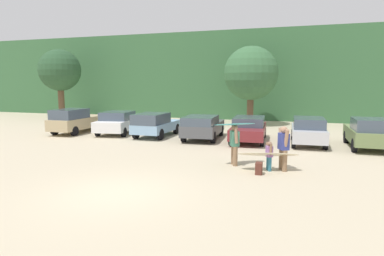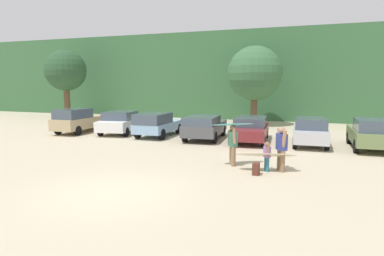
{
  "view_description": "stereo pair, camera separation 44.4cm",
  "coord_description": "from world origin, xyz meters",
  "px_view_note": "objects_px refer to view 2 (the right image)",
  "views": [
    {
      "loc": [
        5.4,
        -8.87,
        3.39
      ],
      "look_at": [
        0.18,
        6.99,
        1.17
      ],
      "focal_mm": 31.49,
      "sensor_mm": 36.0,
      "label": 1
    },
    {
      "loc": [
        5.82,
        -8.73,
        3.39
      ],
      "look_at": [
        0.18,
        6.99,
        1.17
      ],
      "focal_mm": 31.49,
      "sensor_mm": 36.0,
      "label": 2
    }
  ],
  "objects_px": {
    "parked_car_dark_gray": "(204,126)",
    "person_companion": "(281,146)",
    "surfboard_cream": "(266,155)",
    "person_child": "(267,155)",
    "parked_car_sky_blue": "(157,124)",
    "surfboard_teal": "(233,124)",
    "parked_car_olive_green": "(371,133)",
    "person_adult": "(233,143)",
    "parked_car_maroon": "(250,128)",
    "backpack_dropped": "(256,169)",
    "parked_car_silver": "(310,131)",
    "parked_car_white": "(121,122)",
    "parked_car_tan": "(80,120)"
  },
  "relations": [
    {
      "from": "parked_car_white",
      "to": "person_child",
      "type": "relative_size",
      "value": 4.0
    },
    {
      "from": "parked_car_white",
      "to": "person_child",
      "type": "distance_m",
      "value": 12.72
    },
    {
      "from": "backpack_dropped",
      "to": "parked_car_tan",
      "type": "bearing_deg",
      "value": 152.56
    },
    {
      "from": "parked_car_dark_gray",
      "to": "person_adult",
      "type": "xyz_separation_m",
      "value": [
        3.1,
        -5.86,
        0.15
      ]
    },
    {
      "from": "parked_car_maroon",
      "to": "parked_car_dark_gray",
      "type": "bearing_deg",
      "value": 92.08
    },
    {
      "from": "parked_car_white",
      "to": "surfboard_cream",
      "type": "distance_m",
      "value": 12.69
    },
    {
      "from": "parked_car_tan",
      "to": "parked_car_maroon",
      "type": "xyz_separation_m",
      "value": [
        11.85,
        0.36,
        -0.1
      ]
    },
    {
      "from": "parked_car_tan",
      "to": "parked_car_dark_gray",
      "type": "bearing_deg",
      "value": -90.69
    },
    {
      "from": "parked_car_maroon",
      "to": "backpack_dropped",
      "type": "xyz_separation_m",
      "value": [
        1.5,
        -7.3,
        -0.54
      ]
    },
    {
      "from": "parked_car_dark_gray",
      "to": "person_child",
      "type": "bearing_deg",
      "value": -148.58
    },
    {
      "from": "parked_car_sky_blue",
      "to": "surfboard_teal",
      "type": "xyz_separation_m",
      "value": [
        6.28,
        -5.86,
        0.9
      ]
    },
    {
      "from": "surfboard_cream",
      "to": "person_companion",
      "type": "bearing_deg",
      "value": -172.12
    },
    {
      "from": "person_child",
      "to": "parked_car_maroon",
      "type": "bearing_deg",
      "value": -101.41
    },
    {
      "from": "parked_car_maroon",
      "to": "parked_car_white",
      "type": "bearing_deg",
      "value": 84.12
    },
    {
      "from": "parked_car_white",
      "to": "person_child",
      "type": "bearing_deg",
      "value": -131.59
    },
    {
      "from": "parked_car_dark_gray",
      "to": "person_companion",
      "type": "distance_m",
      "value": 7.95
    },
    {
      "from": "parked_car_maroon",
      "to": "person_child",
      "type": "height_order",
      "value": "parked_car_maroon"
    },
    {
      "from": "person_child",
      "to": "person_companion",
      "type": "xyz_separation_m",
      "value": [
        0.52,
        0.2,
        0.33
      ]
    },
    {
      "from": "parked_car_olive_green",
      "to": "parked_car_maroon",
      "type": "bearing_deg",
      "value": 84.0
    },
    {
      "from": "parked_car_maroon",
      "to": "surfboard_teal",
      "type": "bearing_deg",
      "value": 179.03
    },
    {
      "from": "parked_car_maroon",
      "to": "backpack_dropped",
      "type": "distance_m",
      "value": 7.47
    },
    {
      "from": "parked_car_dark_gray",
      "to": "backpack_dropped",
      "type": "distance_m",
      "value": 8.21
    },
    {
      "from": "parked_car_sky_blue",
      "to": "person_adult",
      "type": "distance_m",
      "value": 8.59
    },
    {
      "from": "parked_car_olive_green",
      "to": "person_adult",
      "type": "height_order",
      "value": "person_adult"
    },
    {
      "from": "parked_car_sky_blue",
      "to": "surfboard_cream",
      "type": "height_order",
      "value": "parked_car_sky_blue"
    },
    {
      "from": "parked_car_dark_gray",
      "to": "parked_car_silver",
      "type": "distance_m",
      "value": 6.09
    },
    {
      "from": "parked_car_white",
      "to": "person_child",
      "type": "height_order",
      "value": "parked_car_white"
    },
    {
      "from": "parked_car_olive_green",
      "to": "person_adult",
      "type": "distance_m",
      "value": 8.22
    },
    {
      "from": "backpack_dropped",
      "to": "parked_car_silver",
      "type": "bearing_deg",
      "value": 75.65
    },
    {
      "from": "parked_car_dark_gray",
      "to": "parked_car_olive_green",
      "type": "bearing_deg",
      "value": -95.58
    },
    {
      "from": "surfboard_teal",
      "to": "backpack_dropped",
      "type": "distance_m",
      "value": 2.21
    },
    {
      "from": "parked_car_sky_blue",
      "to": "person_companion",
      "type": "xyz_separation_m",
      "value": [
        8.26,
        -6.13,
        0.16
      ]
    },
    {
      "from": "parked_car_sky_blue",
      "to": "parked_car_olive_green",
      "type": "relative_size",
      "value": 0.96
    },
    {
      "from": "person_child",
      "to": "surfboard_teal",
      "type": "relative_size",
      "value": 0.64
    },
    {
      "from": "person_child",
      "to": "person_companion",
      "type": "bearing_deg",
      "value": 174.68
    },
    {
      "from": "parked_car_maroon",
      "to": "parked_car_silver",
      "type": "xyz_separation_m",
      "value": [
        3.33,
        -0.16,
        0.04
      ]
    },
    {
      "from": "parked_car_maroon",
      "to": "surfboard_cream",
      "type": "distance_m",
      "value": 6.87
    },
    {
      "from": "parked_car_tan",
      "to": "parked_car_dark_gray",
      "type": "distance_m",
      "value": 9.09
    },
    {
      "from": "parked_car_dark_gray",
      "to": "person_companion",
      "type": "relative_size",
      "value": 2.61
    },
    {
      "from": "parked_car_sky_blue",
      "to": "person_companion",
      "type": "bearing_deg",
      "value": -126.58
    },
    {
      "from": "parked_car_silver",
      "to": "surfboard_teal",
      "type": "xyz_separation_m",
      "value": [
        -2.98,
        -5.99,
        0.91
      ]
    },
    {
      "from": "parked_car_dark_gray",
      "to": "parked_car_maroon",
      "type": "height_order",
      "value": "parked_car_dark_gray"
    },
    {
      "from": "parked_car_white",
      "to": "person_adult",
      "type": "relative_size",
      "value": 2.71
    },
    {
      "from": "person_child",
      "to": "surfboard_cream",
      "type": "height_order",
      "value": "person_child"
    },
    {
      "from": "person_child",
      "to": "surfboard_cream",
      "type": "distance_m",
      "value": 0.04
    },
    {
      "from": "person_child",
      "to": "person_companion",
      "type": "height_order",
      "value": "person_companion"
    },
    {
      "from": "surfboard_cream",
      "to": "person_child",
      "type": "bearing_deg",
      "value": -178.6
    },
    {
      "from": "parked_car_sky_blue",
      "to": "parked_car_dark_gray",
      "type": "relative_size",
      "value": 0.9
    },
    {
      "from": "person_companion",
      "to": "surfboard_cream",
      "type": "bearing_deg",
      "value": -5.82
    },
    {
      "from": "parked_car_sky_blue",
      "to": "parked_car_dark_gray",
      "type": "xyz_separation_m",
      "value": [
        3.18,
        -0.01,
        -0.01
      ]
    }
  ]
}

